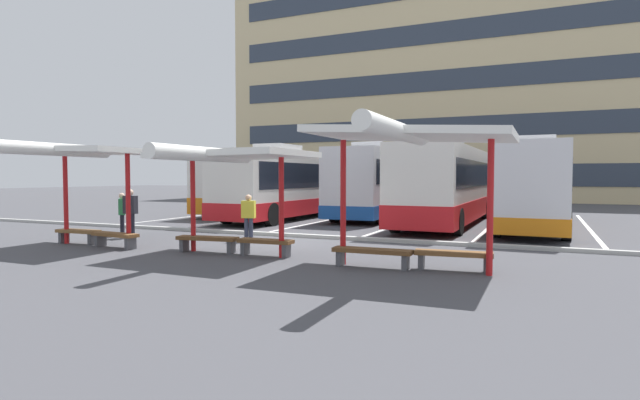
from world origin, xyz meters
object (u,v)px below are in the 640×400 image
Objects in this scene: bench_4 at (372,253)px; waiting_passenger_1 at (249,215)px; coach_bus_1 at (292,185)px; coach_bus_0 at (258,186)px; coach_bus_2 at (380,183)px; coach_bus_3 at (447,186)px; waiting_shelter_0 at (87,153)px; waiting_passenger_2 at (130,210)px; bench_2 at (207,240)px; waiting_shelter_1 at (229,157)px; bench_0 at (78,233)px; bench_5 at (453,256)px; waiting_shelter_2 at (410,137)px; coach_bus_4 at (536,186)px; bench_3 at (265,244)px; waiting_passenger_0 at (122,211)px; bench_1 at (115,237)px.

waiting_passenger_1 is (-5.26, 3.01, 0.53)m from bench_4.
coach_bus_0 is at bearing 145.58° from coach_bus_1.
coach_bus_2 is 11.04m from waiting_passenger_1.
coach_bus_3 reaches higher than waiting_shelter_0.
bench_2 is at bearing -20.92° from waiting_passenger_2.
coach_bus_3 is 9.85m from waiting_passenger_1.
coach_bus_1 is 12.34m from waiting_shelter_1.
coach_bus_0 is 7.40m from coach_bus_2.
waiting_passenger_1 reaches higher than bench_2.
bench_2 is at bearing 1.85° from bench_0.
waiting_passenger_2 is at bearing -134.56° from coach_bus_3.
coach_bus_3 is 2.41× the size of waiting_shelter_1.
waiting_shelter_1 is 4.67m from bench_4.
coach_bus_2 reaches higher than waiting_passenger_1.
bench_5 is at bearing 0.64° from bench_0.
waiting_passenger_1 reaches higher than bench_5.
waiting_shelter_2 is 2.82m from bench_4.
waiting_passenger_1 is at bearing -134.87° from coach_bus_4.
coach_bus_0 is at bearing 134.11° from bench_5.
coach_bus_4 is (11.48, -0.11, 0.03)m from coach_bus_1.
waiting_shelter_1 is 2.49m from bench_2.
bench_3 is at bearing -66.19° from coach_bus_1.
bench_2 is at bearing -64.45° from coach_bus_0.
waiting_passenger_0 is (-6.14, 2.26, -1.78)m from waiting_shelter_1.
coach_bus_4 reaches higher than bench_1.
bench_3 is 4.96m from bench_5.
waiting_passenger_2 is (-5.38, -11.84, -0.82)m from coach_bus_2.
waiting_shelter_1 is 6.01m from waiting_passenger_2.
waiting_shelter_0 is at bearing -139.26° from waiting_passenger_1.
bench_0 and bench_2 have the same top height.
coach_bus_0 is at bearing 99.56° from waiting_passenger_2.
coach_bus_2 is at bearing 106.44° from bench_4.
coach_bus_3 is at bearing 53.36° from waiting_shelter_0.
coach_bus_4 reaches higher than waiting_passenger_2.
waiting_passenger_2 is at bearing -114.42° from coach_bus_2.
bench_5 is 1.14× the size of waiting_passenger_0.
coach_bus_0 is at bearing 115.55° from bench_2.
coach_bus_0 reaches higher than waiting_shelter_0.
waiting_passenger_0 reaches higher than bench_4.
coach_bus_1 is at bearing 81.96° from waiting_passenger_2.
waiting_passenger_0 is (-5.24, 2.05, 0.54)m from bench_2.
waiting_shelter_1 is at bearing -122.82° from coach_bus_4.
bench_0 and bench_4 have the same top height.
bench_0 is (-13.17, -11.44, -1.40)m from coach_bus_4.
coach_bus_2 is 6.17× the size of bench_1.
bench_1 is 3.08m from bench_2.
bench_5 is at bearing -45.89° from coach_bus_0.
coach_bus_2 is 13.82m from waiting_shelter_1.
coach_bus_0 is at bearing 103.92° from bench_1.
coach_bus_3 is 11.39m from bench_5.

